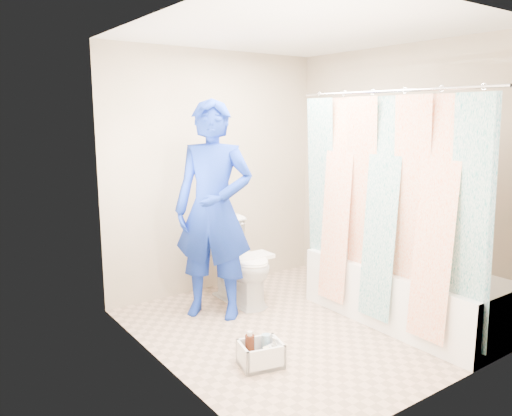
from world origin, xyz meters
TOP-DOWN VIEW (x-y plane):
  - floor at (0.00, 0.00)m, footprint 2.60×2.60m
  - ceiling at (0.00, 0.00)m, footprint 2.40×2.60m
  - wall_back at (0.00, 1.30)m, footprint 2.40×0.02m
  - wall_front at (0.00, -1.30)m, footprint 2.40×0.02m
  - wall_left at (-1.20, 0.00)m, footprint 0.02×2.60m
  - wall_right at (1.20, 0.00)m, footprint 0.02×2.60m
  - bathtub at (0.85, -0.43)m, footprint 0.70×1.75m
  - curtain_rod at (0.52, -0.43)m, footprint 0.02×1.90m
  - shower_curtain at (0.52, -0.43)m, footprint 0.06×1.75m
  - toilet at (-0.05, 0.78)m, footprint 0.44×0.78m
  - tank_lid at (-0.05, 0.66)m, footprint 0.49×0.21m
  - tank_internals at (-0.10, 0.99)m, footprint 0.19×0.06m
  - plumber at (-0.42, 0.65)m, footprint 0.81×0.82m
  - cleaning_caddy at (-0.63, -0.36)m, footprint 0.34×0.30m

SIDE VIEW (x-z plane):
  - floor at x=0.00m, z-range 0.00..0.00m
  - cleaning_caddy at x=-0.63m, z-range -0.03..0.20m
  - bathtub at x=0.85m, z-range 0.02..0.52m
  - toilet at x=-0.05m, z-range 0.00..0.79m
  - tank_lid at x=-0.05m, z-range 0.45..0.48m
  - tank_internals at x=-0.10m, z-range 0.65..0.91m
  - plumber at x=-0.42m, z-range 0.00..1.91m
  - shower_curtain at x=0.52m, z-range 0.12..1.92m
  - wall_back at x=0.00m, z-range 0.00..2.40m
  - wall_front at x=0.00m, z-range 0.00..2.40m
  - wall_left at x=-1.20m, z-range 0.00..2.40m
  - wall_right at x=1.20m, z-range 0.00..2.40m
  - curtain_rod at x=0.52m, z-range 1.94..1.96m
  - ceiling at x=0.00m, z-range 2.39..2.41m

